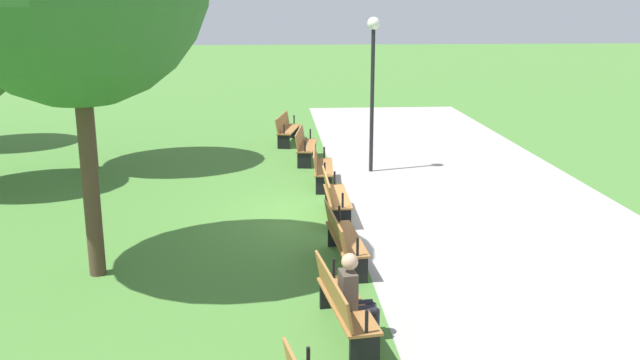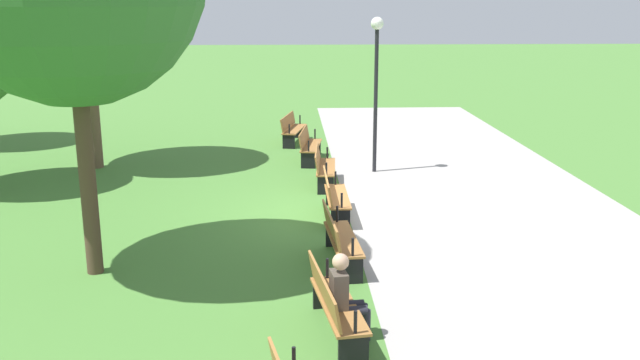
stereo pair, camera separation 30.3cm
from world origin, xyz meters
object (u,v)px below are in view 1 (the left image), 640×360
object	(u,v)px
person_seated	(355,294)
bench_4	(342,237)
lamp_post	(373,65)
bench_5	(342,303)
bench_0	(287,128)
bench_1	(305,145)
bench_3	(334,195)
bench_2	(321,166)

from	to	relation	value
person_seated	bench_4	bearing A→B (deg)	169.73
lamp_post	bench_5	bearing A→B (deg)	-10.48
bench_0	bench_1	distance (m)	2.61
lamp_post	bench_1	bearing A→B (deg)	-127.79
bench_3	person_seated	world-z (taller)	person_seated
bench_1	bench_3	distance (m)	5.22
bench_2	bench_4	bearing A→B (deg)	3.95
bench_0	lamp_post	xyz separation A→B (m)	(3.88, 2.13, 2.29)
bench_0	bench_2	distance (m)	5.22
bench_5	lamp_post	xyz separation A→B (m)	(-9.11, 1.68, 2.29)
bench_0	bench_2	bearing A→B (deg)	19.72
bench_1	bench_2	size ratio (longest dim) A/B	1.01
bench_4	person_seated	world-z (taller)	person_seated
bench_3	bench_0	bearing A→B (deg)	-174.10
bench_5	bench_3	bearing A→B (deg)	168.16
bench_5	lamp_post	size ratio (longest dim) A/B	0.48
bench_2	bench_4	distance (m)	5.22
bench_2	person_seated	bearing A→B (deg)	3.14
bench_5	person_seated	xyz separation A→B (m)	(0.09, 0.16, 0.16)
bench_4	lamp_post	xyz separation A→B (m)	(-6.51, 1.42, 2.29)
bench_5	bench_1	bearing A→B (deg)	172.10
bench_4	bench_5	xyz separation A→B (m)	(2.60, -0.27, 0.00)
bench_2	person_seated	xyz separation A→B (m)	(7.91, -0.11, 0.16)
person_seated	lamp_post	size ratio (longest dim) A/B	0.30
bench_4	lamp_post	distance (m)	7.05
bench_2	lamp_post	bearing A→B (deg)	136.32
lamp_post	bench_4	bearing A→B (deg)	-12.27
bench_0	bench_3	xyz separation A→B (m)	(7.78, 0.80, 0.00)
bench_0	bench_1	size ratio (longest dim) A/B	1.01
bench_0	bench_4	distance (m)	10.42
bench_1	bench_3	bearing A→B (deg)	11.84
bench_4	bench_5	world-z (taller)	same
bench_0	bench_5	world-z (taller)	same
bench_5	lamp_post	distance (m)	9.54
bench_4	bench_2	bearing A→B (deg)	176.05
person_seated	bench_0	bearing A→B (deg)	174.74
lamp_post	person_seated	bearing A→B (deg)	-9.43
bench_1	bench_0	bearing A→B (deg)	-162.26
bench_5	bench_2	bearing A→B (deg)	170.13
bench_4	person_seated	distance (m)	2.69
bench_1	bench_3	xyz separation A→B (m)	(5.21, 0.36, 0.00)
bench_0	bench_1	world-z (taller)	same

